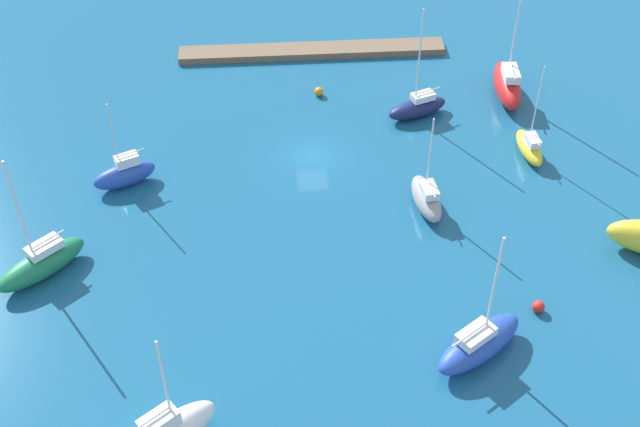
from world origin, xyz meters
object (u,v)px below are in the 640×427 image
sailboat_red_near_pier (507,84)px  sailboat_blue_off_beacon (125,174)px  sailboat_blue_far_south (479,343)px  sailboat_yellow_inner_mooring (529,147)px  sailboat_navy_by_breakwater (418,107)px  mooring_buoy_red (538,307)px  pier_dock (312,51)px  mooring_buoy_orange (319,92)px  sailboat_green_lone_north (41,263)px  sailboat_gray_lone_south (426,198)px

sailboat_red_near_pier → sailboat_blue_off_beacon: bearing=110.9°
sailboat_blue_far_south → sailboat_yellow_inner_mooring: 21.51m
sailboat_red_near_pier → sailboat_blue_off_beacon: 33.63m
sailboat_navy_by_breakwater → sailboat_red_near_pier: sailboat_red_near_pier is taller
mooring_buoy_red → pier_dock: bearing=-69.0°
mooring_buoy_orange → mooring_buoy_red: bearing=115.7°
sailboat_yellow_inner_mooring → mooring_buoy_orange: 19.00m
sailboat_green_lone_north → mooring_buoy_orange: (-20.42, -20.53, -0.67)m
sailboat_navy_by_breakwater → mooring_buoy_orange: size_ratio=12.83×
sailboat_gray_lone_south → sailboat_blue_far_south: size_ratio=0.80×
sailboat_blue_far_south → sailboat_green_lone_north: size_ratio=0.98×
sailboat_green_lone_north → sailboat_blue_off_beacon: sailboat_green_lone_north is taller
sailboat_red_near_pier → sailboat_gray_lone_south: bearing=150.1°
pier_dock → sailboat_navy_by_breakwater: 13.63m
sailboat_gray_lone_south → sailboat_blue_far_south: sailboat_blue_far_south is taller
sailboat_blue_far_south → pier_dock: bearing=67.5°
sailboat_green_lone_north → mooring_buoy_orange: sailboat_green_lone_north is taller
pier_dock → sailboat_gray_lone_south: (-7.12, 22.59, 0.64)m
sailboat_yellow_inner_mooring → mooring_buoy_orange: sailboat_yellow_inner_mooring is taller
pier_dock → sailboat_yellow_inner_mooring: sailboat_yellow_inner_mooring is taller
sailboat_red_near_pier → sailboat_yellow_inner_mooring: (0.13, 8.33, -0.51)m
sailboat_navy_by_breakwater → mooring_buoy_red: bearing=80.1°
sailboat_green_lone_north → sailboat_blue_off_beacon: (-4.68, -9.30, -0.00)m
sailboat_gray_lone_south → mooring_buoy_orange: sailboat_gray_lone_south is taller
sailboat_navy_by_breakwater → sailboat_blue_off_beacon: (23.94, 7.55, 0.17)m
sailboat_blue_off_beacon → mooring_buoy_orange: (-15.74, -11.22, -0.67)m
sailboat_blue_off_beacon → mooring_buoy_red: bearing=127.7°
sailboat_yellow_inner_mooring → sailboat_red_near_pier: bearing=-5.9°
mooring_buoy_red → mooring_buoy_orange: 29.16m
pier_dock → mooring_buoy_orange: bearing=91.3°
sailboat_gray_lone_south → pier_dock: bearing=10.2°
sailboat_gray_lone_south → sailboat_red_near_pier: size_ratio=0.69×
sailboat_navy_by_breakwater → mooring_buoy_orange: sailboat_navy_by_breakwater is taller
mooring_buoy_red → mooring_buoy_orange: bearing=-64.3°
sailboat_blue_far_south → sailboat_red_near_pier: (-8.54, -28.13, 0.23)m
sailboat_navy_by_breakwater → sailboat_yellow_inner_mooring: bearing=122.1°
sailboat_blue_far_south → sailboat_navy_by_breakwater: sailboat_navy_by_breakwater is taller
sailboat_blue_far_south → sailboat_red_near_pier: 29.40m
sailboat_gray_lone_south → sailboat_green_lone_north: 27.84m
pier_dock → sailboat_blue_far_south: size_ratio=2.54×
sailboat_gray_lone_south → sailboat_blue_far_south: bearing=176.5°
sailboat_gray_lone_south → sailboat_yellow_inner_mooring: (-9.34, -5.76, -0.13)m
sailboat_blue_off_beacon → sailboat_blue_far_south: bearing=117.8°
sailboat_navy_by_breakwater → sailboat_green_lone_north: bearing=9.5°
sailboat_navy_by_breakwater → mooring_buoy_red: (-4.43, 22.61, -0.48)m
sailboat_blue_far_south → mooring_buoy_red: sailboat_blue_far_south is taller
sailboat_gray_lone_south → mooring_buoy_orange: bearing=16.9°
sailboat_green_lone_north → sailboat_yellow_inner_mooring: sailboat_green_lone_north is taller
sailboat_navy_by_breakwater → sailboat_blue_off_beacon: sailboat_navy_by_breakwater is taller
sailboat_yellow_inner_mooring → mooring_buoy_red: 16.93m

